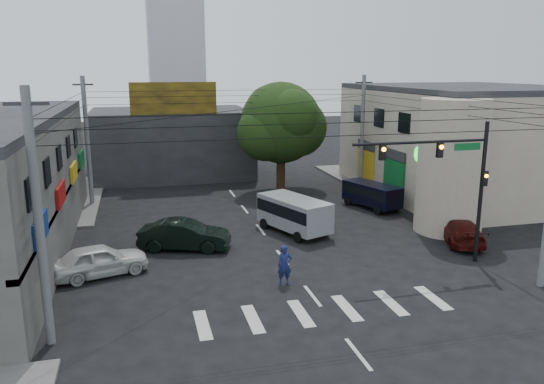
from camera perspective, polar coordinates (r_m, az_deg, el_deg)
name	(u,v)px	position (r m, az deg, el deg)	size (l,w,h in m)	color
ground	(293,271)	(26.34, 2.27, -8.49)	(160.00, 160.00, 0.00)	black
sidewalk_far_right	(429,179)	(49.37, 16.51, 1.39)	(16.00, 16.00, 0.15)	#514F4C
building_right	(466,142)	(44.58, 20.10, 5.03)	(14.00, 18.00, 8.00)	gray
corner_column	(452,167)	(33.33, 18.75, 2.61)	(4.00, 4.00, 8.00)	gray
building_far	(172,142)	(49.98, -10.74, 5.26)	(14.00, 10.00, 6.00)	#232326
billboard	(174,98)	(44.70, -10.55, 9.89)	(7.00, 0.30, 2.60)	olive
street_tree	(281,123)	(42.13, 0.97, 7.42)	(6.40, 6.40, 8.70)	black
traffic_gantry	(453,171)	(27.35, 18.92, 2.16)	(7.10, 0.35, 7.20)	black
utility_pole_near_left	(39,221)	(19.92, -23.80, -2.90)	(0.32, 0.32, 9.20)	#59595B
utility_pole_far_left	(87,142)	(39.91, -19.23, 5.10)	(0.32, 0.32, 9.20)	#59595B
utility_pole_far_right	(362,133)	(43.46, 9.66, 6.26)	(0.32, 0.32, 9.20)	#59595B
dark_sedan	(185,235)	(29.48, -9.39, -4.59)	(5.22, 3.13, 1.62)	black
white_compact	(100,260)	(26.84, -18.05, -6.98)	(4.86, 3.02, 1.54)	silver
maroon_sedan	(461,231)	(32.05, 19.66, -4.00)	(3.29, 5.01, 1.35)	#3E0C08
silver_minivan	(294,215)	(31.97, 2.38, -2.54)	(3.74, 5.33, 2.12)	#A7AAAF
navy_van	(372,196)	(38.08, 10.67, -0.44)	(3.03, 4.77, 1.78)	black
traffic_officer	(285,265)	(24.46, 1.37, -7.88)	(0.68, 0.45, 1.87)	#161D4F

